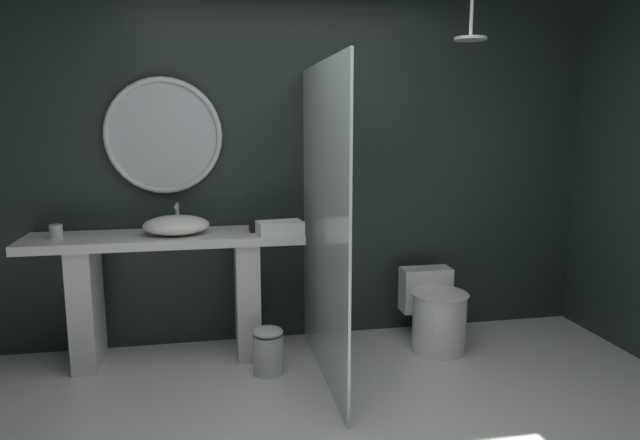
% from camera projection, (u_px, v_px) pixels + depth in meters
% --- Properties ---
extents(back_wall_panel, '(4.80, 0.10, 2.60)m').
position_uv_depth(back_wall_panel, '(289.00, 165.00, 4.22)').
color(back_wall_panel, '#1E2823').
rests_on(back_wall_panel, ground_plane).
extents(vanity_counter, '(1.82, 0.48, 0.87)m').
position_uv_depth(vanity_counter, '(168.00, 281.00, 3.88)').
color(vanity_counter, silver).
rests_on(vanity_counter, ground_plane).
extents(vessel_sink, '(0.44, 0.36, 0.19)m').
position_uv_depth(vessel_sink, '(176.00, 225.00, 3.81)').
color(vessel_sink, white).
rests_on(vessel_sink, vanity_counter).
extents(tumbler_cup, '(0.08, 0.08, 0.09)m').
position_uv_depth(tumbler_cup, '(56.00, 232.00, 3.69)').
color(tumbler_cup, silver).
rests_on(tumbler_cup, vanity_counter).
extents(tissue_box, '(0.13, 0.12, 0.06)m').
position_uv_depth(tissue_box, '(259.00, 227.00, 3.93)').
color(tissue_box, black).
rests_on(tissue_box, vanity_counter).
extents(round_wall_mirror, '(0.80, 0.04, 0.80)m').
position_uv_depth(round_wall_mirror, '(164.00, 136.00, 3.93)').
color(round_wall_mirror, silver).
extents(shower_glass_panel, '(0.02, 1.40, 1.98)m').
position_uv_depth(shower_glass_panel, '(323.00, 224.00, 3.57)').
color(shower_glass_panel, silver).
rests_on(shower_glass_panel, ground_plane).
extents(rain_shower_head, '(0.22, 0.22, 0.35)m').
position_uv_depth(rain_shower_head, '(471.00, 34.00, 3.80)').
color(rain_shower_head, silver).
extents(toilet, '(0.40, 0.58, 0.54)m').
position_uv_depth(toilet, '(436.00, 313.00, 4.13)').
color(toilet, white).
rests_on(toilet, ground_plane).
extents(waste_bin, '(0.20, 0.20, 0.31)m').
position_uv_depth(waste_bin, '(268.00, 350.00, 3.71)').
color(waste_bin, silver).
rests_on(waste_bin, ground_plane).
extents(folded_hand_towel, '(0.32, 0.22, 0.09)m').
position_uv_depth(folded_hand_towel, '(280.00, 228.00, 3.82)').
color(folded_hand_towel, white).
rests_on(folded_hand_towel, vanity_counter).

